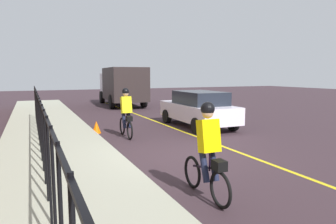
{
  "coord_description": "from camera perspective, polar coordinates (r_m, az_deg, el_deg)",
  "views": [
    {
      "loc": [
        -7.57,
        3.99,
        2.32
      ],
      "look_at": [
        2.11,
        -0.39,
        1.0
      ],
      "focal_mm": 32.56,
      "sensor_mm": 36.0,
      "label": 1
    }
  ],
  "objects": [
    {
      "name": "traffic_cone_near",
      "position": [
        12.39,
        -13.25,
        -2.77
      ],
      "size": [
        0.36,
        0.36,
        0.48
      ],
      "primitive_type": "cone",
      "color": "#FB6505",
      "rests_on": "ground"
    },
    {
      "name": "box_truck_background",
      "position": [
        22.89,
        -8.6,
        5.07
      ],
      "size": [
        6.84,
        2.87,
        2.78
      ],
      "rotation": [
        0.0,
        0.0,
        -0.06
      ],
      "color": "#2C2322",
      "rests_on": "ground"
    },
    {
      "name": "lane_line_centre",
      "position": [
        9.69,
        11.81,
        -6.9
      ],
      "size": [
        36.0,
        0.12,
        0.01
      ],
      "primitive_type": "cube",
      "color": "yellow",
      "rests_on": "ground"
    },
    {
      "name": "sidewalk",
      "position": [
        7.92,
        -19.35,
        -9.8
      ],
      "size": [
        40.0,
        3.2,
        0.15
      ],
      "primitive_type": "cube",
      "color": "#A6A792",
      "rests_on": "ground"
    },
    {
      "name": "patrol_sedan",
      "position": [
        13.52,
        5.67,
        0.7
      ],
      "size": [
        4.44,
        1.99,
        1.58
      ],
      "rotation": [
        0.0,
        0.0,
        -0.02
      ],
      "color": "white",
      "rests_on": "ground"
    },
    {
      "name": "iron_fence",
      "position": [
        8.64,
        -22.89,
        -0.86
      ],
      "size": [
        15.35,
        0.04,
        1.6
      ],
      "color": "black",
      "rests_on": "sidewalk"
    },
    {
      "name": "cyclist_lead",
      "position": [
        11.28,
        -7.84,
        -0.16
      ],
      "size": [
        1.71,
        0.37,
        1.83
      ],
      "rotation": [
        0.0,
        0.0,
        -0.02
      ],
      "color": "black",
      "rests_on": "ground"
    },
    {
      "name": "cyclist_follow",
      "position": [
        5.71,
        7.46,
        -7.27
      ],
      "size": [
        1.71,
        0.37,
        1.83
      ],
      "rotation": [
        0.0,
        0.0,
        -0.02
      ],
      "color": "black",
      "rests_on": "ground"
    },
    {
      "name": "ground_plane",
      "position": [
        8.87,
        3.34,
        -8.1
      ],
      "size": [
        80.0,
        80.0,
        0.0
      ],
      "primitive_type": "plane",
      "color": "#37272E"
    }
  ]
}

